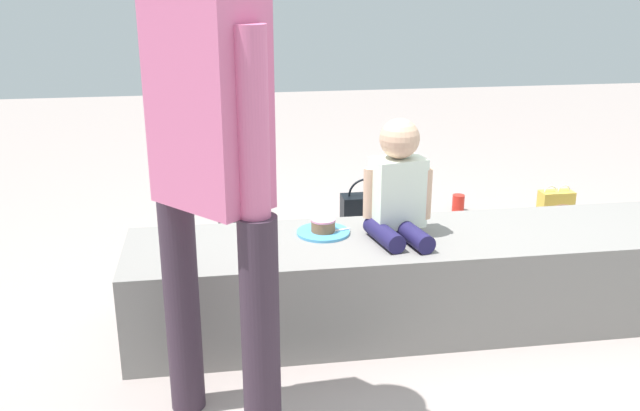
{
  "coord_description": "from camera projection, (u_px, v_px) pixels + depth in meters",
  "views": [
    {
      "loc": [
        -0.84,
        -2.59,
        1.44
      ],
      "look_at": [
        -0.48,
        -0.28,
        0.65
      ],
      "focal_mm": 39.22,
      "sensor_mm": 36.0,
      "label": 1
    }
  ],
  "objects": [
    {
      "name": "cake_plate",
      "position": [
        323.0,
        229.0,
        2.89
      ],
      "size": [
        0.22,
        0.22,
        0.07
      ],
      "color": "#4CA5D8",
      "rests_on": "concrete_ledge"
    },
    {
      "name": "water_bottle_near_gift",
      "position": [
        245.0,
        214.0,
        4.01
      ],
      "size": [
        0.07,
        0.07,
        0.22
      ],
      "color": "silver",
      "rests_on": "ground_plane"
    },
    {
      "name": "adult_standing",
      "position": [
        210.0,
        138.0,
        2.0
      ],
      "size": [
        0.37,
        0.39,
        1.62
      ],
      "color": "#362735",
      "rests_on": "ground_plane"
    },
    {
      "name": "cake_box_white",
      "position": [
        443.0,
        239.0,
        3.76
      ],
      "size": [
        0.41,
        0.42,
        0.12
      ],
      "primitive_type": "cube",
      "rotation": [
        0.0,
        0.0,
        0.37
      ],
      "color": "white",
      "rests_on": "ground_plane"
    },
    {
      "name": "handbag_brown_canvas",
      "position": [
        558.0,
        241.0,
        3.6
      ],
      "size": [
        0.29,
        0.11,
        0.31
      ],
      "color": "brown",
      "rests_on": "ground_plane"
    },
    {
      "name": "concrete_ledge",
      "position": [
        423.0,
        279.0,
        2.94
      ],
      "size": [
        2.44,
        0.55,
        0.4
      ],
      "primitive_type": "cube",
      "color": "gray",
      "rests_on": "ground_plane"
    },
    {
      "name": "gift_bag",
      "position": [
        555.0,
        211.0,
        4.0
      ],
      "size": [
        0.19,
        0.1,
        0.28
      ],
      "color": "gold",
      "rests_on": "ground_plane"
    },
    {
      "name": "railing_post",
      "position": [
        228.0,
        195.0,
        3.48
      ],
      "size": [
        0.36,
        0.36,
        1.01
      ],
      "color": "black",
      "rests_on": "ground_plane"
    },
    {
      "name": "party_cup_red",
      "position": [
        458.0,
        203.0,
        4.36
      ],
      "size": [
        0.08,
        0.08,
        0.11
      ],
      "primitive_type": "cylinder",
      "color": "red",
      "rests_on": "ground_plane"
    },
    {
      "name": "water_bottle_far_side",
      "position": [
        346.0,
        209.0,
        4.15
      ],
      "size": [
        0.06,
        0.06,
        0.18
      ],
      "color": "silver",
      "rests_on": "ground_plane"
    },
    {
      "name": "child_seated",
      "position": [
        398.0,
        186.0,
        2.81
      ],
      "size": [
        0.28,
        0.33,
        0.48
      ],
      "color": "#1F1B4A",
      "rests_on": "concrete_ledge"
    },
    {
      "name": "ground_plane",
      "position": [
        420.0,
        321.0,
        3.01
      ],
      "size": [
        12.0,
        12.0,
        0.0
      ],
      "primitive_type": "plane",
      "color": "gray"
    },
    {
      "name": "handbag_black_leather",
      "position": [
        365.0,
        216.0,
        3.88
      ],
      "size": [
        0.26,
        0.13,
        0.36
      ],
      "color": "black",
      "rests_on": "ground_plane"
    }
  ]
}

